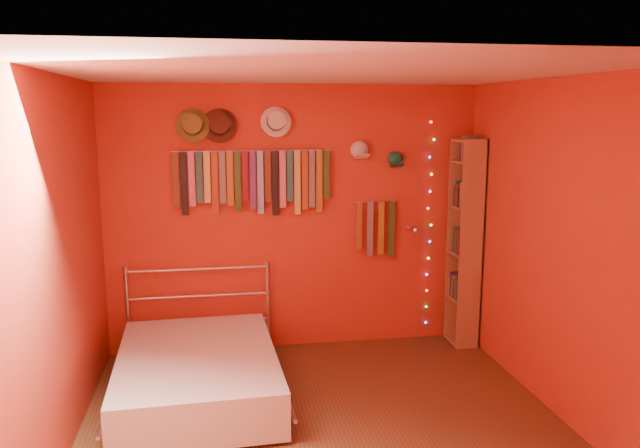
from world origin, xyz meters
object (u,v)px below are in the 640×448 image
bookshelf (469,241)px  bed (198,373)px  tie_rack (254,178)px  reading_lamp (414,230)px

bookshelf → bed: 2.81m
tie_rack → bed: size_ratio=0.79×
bookshelf → tie_rack: bearing=175.7°
reading_lamp → bookshelf: (0.55, 0.01, -0.14)m
bookshelf → reading_lamp: bearing=-179.4°
bookshelf → bed: bookshelf is taller
tie_rack → bed: 1.81m
bed → bookshelf: bearing=15.1°
reading_lamp → bookshelf: 0.57m
reading_lamp → bed: reading_lamp is taller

